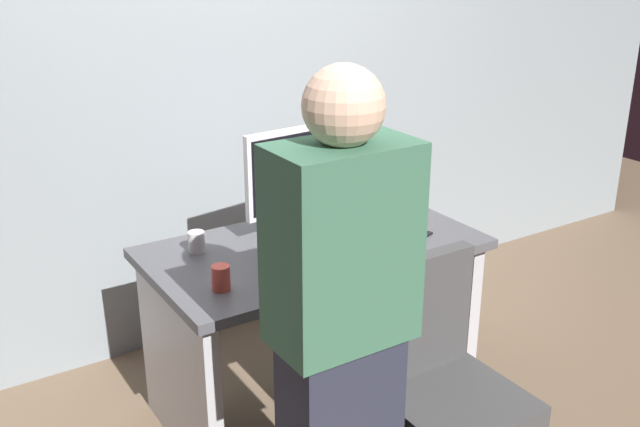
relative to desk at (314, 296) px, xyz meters
name	(u,v)px	position (x,y,z in m)	size (l,w,h in m)	color
ground_plane	(314,398)	(0.00, 0.00, -0.51)	(9.00, 9.00, 0.00)	brown
wall_back	(215,36)	(0.00, 0.87, 0.99)	(6.40, 0.10, 3.00)	gray
desk	(314,296)	(0.00, 0.00, 0.00)	(1.36, 0.75, 0.75)	#4C4C51
office_chair	(442,405)	(0.03, -0.79, -0.08)	(0.52, 0.52, 0.94)	black
person_at_desk	(341,340)	(-0.42, -0.83, 0.33)	(0.40, 0.24, 1.64)	#262838
monitor	(301,173)	(0.04, 0.16, 0.50)	(0.54, 0.16, 0.46)	silver
keyboard	(313,257)	(-0.08, -0.13, 0.25)	(0.43, 0.13, 0.02)	#262626
mouse	(380,238)	(0.25, -0.13, 0.26)	(0.06, 0.10, 0.03)	white
cup_near_keyboard	(221,278)	(-0.50, -0.18, 0.29)	(0.07, 0.07, 0.09)	#D84C3F
cup_by_monitor	(197,242)	(-0.44, 0.18, 0.28)	(0.07, 0.07, 0.09)	silver
book_stack	(361,197)	(0.38, 0.20, 0.31)	(0.23, 0.19, 0.14)	#3359A5
cell_phone	(414,231)	(0.43, -0.12, 0.24)	(0.07, 0.14, 0.01)	black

